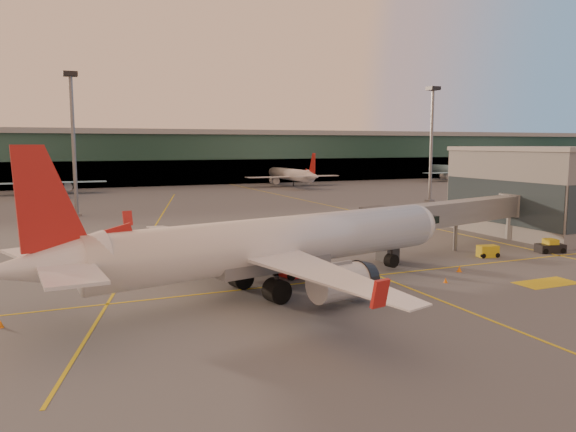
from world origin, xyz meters
name	(u,v)px	position (x,y,z in m)	size (l,w,h in m)	color
ground	(359,293)	(0.00, 0.00, 0.00)	(600.00, 600.00, 0.00)	#4C4F54
taxi_markings	(171,228)	(-7.32, 44.49, 0.01)	(100.12, 173.00, 0.01)	gold
terminal	(130,157)	(0.00, 141.79, 8.76)	(400.00, 20.00, 17.60)	#19382D
gate_building	(547,190)	(41.93, 17.93, 6.29)	(18.40, 22.40, 12.60)	slate
mast_west_near	(73,133)	(-20.00, 66.00, 14.86)	(2.40, 2.40, 25.60)	slate
mast_east_near	(432,135)	(55.00, 62.00, 14.86)	(2.40, 2.40, 25.60)	slate
distant_aircraft_row	(182,189)	(10.83, 118.00, 0.00)	(350.00, 34.00, 13.00)	#8FCEF0
main_airplane	(268,246)	(-7.42, 3.00, 4.21)	(42.51, 38.66, 12.94)	silver
jet_bridge	(463,214)	(22.33, 12.83, 4.43)	(30.18, 11.05, 6.24)	slate
catering_truck	(295,252)	(-2.62, 8.00, 2.39)	(5.89, 3.98, 4.21)	red
gpu_cart	(488,251)	(21.72, 7.72, 0.66)	(2.52, 1.79, 1.34)	gold
pushback_tug	(550,247)	(30.52, 6.77, 0.67)	(3.52, 2.42, 1.65)	black
cone_nose	(459,269)	(13.57, 2.94, 0.30)	(0.49, 0.49, 0.63)	orange
cone_tail	(1,324)	(-28.27, 1.87, 0.27)	(0.44, 0.44, 0.56)	orange
cone_wing_left	(205,252)	(-7.97, 22.21, 0.25)	(0.42, 0.42, 0.53)	orange
cone_fwd	(446,280)	(9.32, -0.17, 0.24)	(0.39, 0.39, 0.49)	orange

